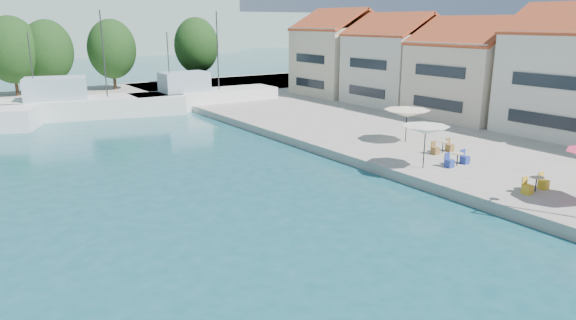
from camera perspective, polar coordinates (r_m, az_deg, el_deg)
quay_right at (r=45.34m, az=20.85°, el=3.39°), size 32.00×92.00×0.60m
quay_far at (r=63.32m, az=-27.87°, el=5.71°), size 90.00×16.00×0.60m
hill_east at (r=183.73m, az=-17.23°, el=13.59°), size 140.00×40.00×12.00m
building_04 at (r=48.06m, az=19.86°, el=9.79°), size 9.00×8.80×9.20m
building_05 at (r=53.86m, az=12.07°, el=11.08°), size 8.40×8.80×9.70m
building_06 at (r=60.44m, az=5.84°, el=11.96°), size 9.00×8.80×10.20m
trawler_03 at (r=52.47m, az=-21.80°, el=5.63°), size 18.34×8.65×10.20m
trawler_04 at (r=54.93m, az=-9.50°, el=6.88°), size 15.49×4.40×10.20m
tree_05 at (r=65.98m, az=-28.35°, el=10.72°), size 5.98×5.98×8.86m
tree_06 at (r=66.61m, az=-25.15°, el=10.91°), size 5.71×5.71×8.45m
tree_07 at (r=67.53m, az=-18.98°, el=11.57°), size 5.75×5.75×8.52m
tree_08 at (r=71.83m, az=-10.15°, el=12.42°), size 5.93×5.93×8.77m
umbrella_white at (r=30.00m, az=15.04°, el=3.22°), size 2.69×2.69×2.47m
umbrella_cream at (r=36.45m, az=13.09°, el=5.08°), size 3.18×3.18×2.28m
cafe_table_01 at (r=28.19m, az=25.81°, el=-2.61°), size 1.82×0.70×0.76m
cafe_table_02 at (r=31.52m, az=18.29°, el=-0.09°), size 1.82×0.70×0.76m
cafe_table_03 at (r=34.32m, az=16.80°, el=1.24°), size 1.82×0.70×0.76m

